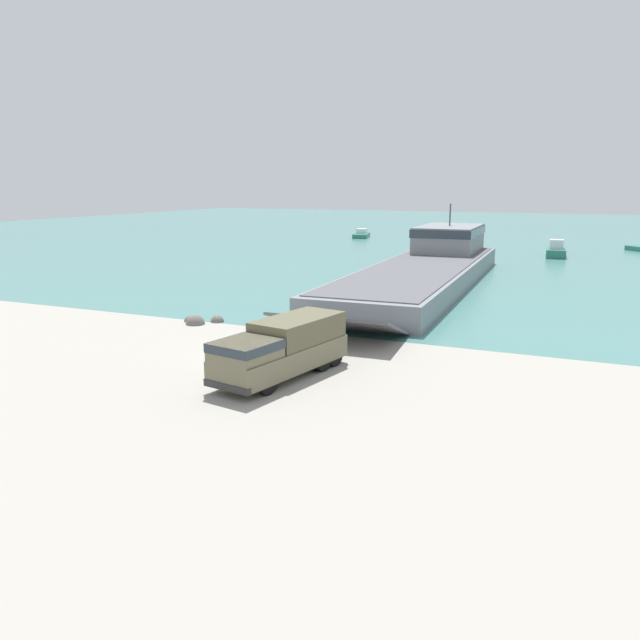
{
  "coord_description": "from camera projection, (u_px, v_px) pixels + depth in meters",
  "views": [
    {
      "loc": [
        16.35,
        -28.94,
        9.21
      ],
      "look_at": [
        2.42,
        2.77,
        1.65
      ],
      "focal_mm": 35.0,
      "sensor_mm": 36.0,
      "label": 1
    }
  ],
  "objects": [
    {
      "name": "water_surface",
      "position": [
        503.0,
        233.0,
        120.15
      ],
      "size": [
        240.0,
        180.0,
        0.01
      ],
      "primitive_type": "cube",
      "color": "#477F7A",
      "rests_on": "ground_plane"
    },
    {
      "name": "military_truck",
      "position": [
        282.0,
        348.0,
        30.18
      ],
      "size": [
        4.04,
        8.32,
        2.75
      ],
      "rotation": [
        0.0,
        0.0,
        -1.76
      ],
      "color": "#6B664C",
      "rests_on": "ground_plane"
    },
    {
      "name": "landing_craft",
      "position": [
        430.0,
        263.0,
        60.67
      ],
      "size": [
        10.15,
        44.44,
        7.1
      ],
      "rotation": [
        0.0,
        0.0,
        0.03
      ],
      "color": "gray",
      "rests_on": "ground_plane"
    },
    {
      "name": "shoreline_rock_b",
      "position": [
        190.0,
        321.0,
        42.73
      ],
      "size": [
        0.83,
        0.83,
        0.83
      ],
      "primitive_type": "sphere",
      "color": "#66605B",
      "rests_on": "ground_plane"
    },
    {
      "name": "soldier_on_ramp",
      "position": [
        229.0,
        356.0,
        30.51
      ],
      "size": [
        0.47,
        0.49,
        1.68
      ],
      "rotation": [
        0.0,
        0.0,
        0.7
      ],
      "color": "#4C4738",
      "rests_on": "ground_plane"
    },
    {
      "name": "shoreline_rock_c",
      "position": [
        195.0,
        324.0,
        41.9
      ],
      "size": [
        1.29,
        1.29,
        1.29
      ],
      "primitive_type": "sphere",
      "color": "#66605B",
      "rests_on": "ground_plane"
    },
    {
      "name": "shoreline_rock_d",
      "position": [
        217.0,
        322.0,
        42.61
      ],
      "size": [
        0.92,
        0.92,
        0.92
      ],
      "primitive_type": "sphere",
      "color": "#66605B",
      "rests_on": "ground_plane"
    },
    {
      "name": "moored_boat_b",
      "position": [
        556.0,
        251.0,
        80.45
      ],
      "size": [
        2.74,
        5.77,
        2.26
      ],
      "rotation": [
        0.0,
        0.0,
        0.07
      ],
      "color": "#2D7060",
      "rests_on": "ground_plane"
    },
    {
      "name": "shoreline_rock_a",
      "position": [
        198.0,
        319.0,
        43.38
      ],
      "size": [
        0.59,
        0.59,
        0.59
      ],
      "primitive_type": "sphere",
      "color": "gray",
      "rests_on": "ground_plane"
    },
    {
      "name": "moored_boat_a",
      "position": [
        361.0,
        235.0,
        110.11
      ],
      "size": [
        3.81,
        6.59,
        1.49
      ],
      "rotation": [
        0.0,
        0.0,
        3.37
      ],
      "color": "#2D7060",
      "rests_on": "ground_plane"
    },
    {
      "name": "ground_plane",
      "position": [
        260.0,
        355.0,
        34.28
      ],
      "size": [
        240.0,
        240.0,
        0.0
      ],
      "primitive_type": "plane",
      "color": "#9E998E"
    }
  ]
}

